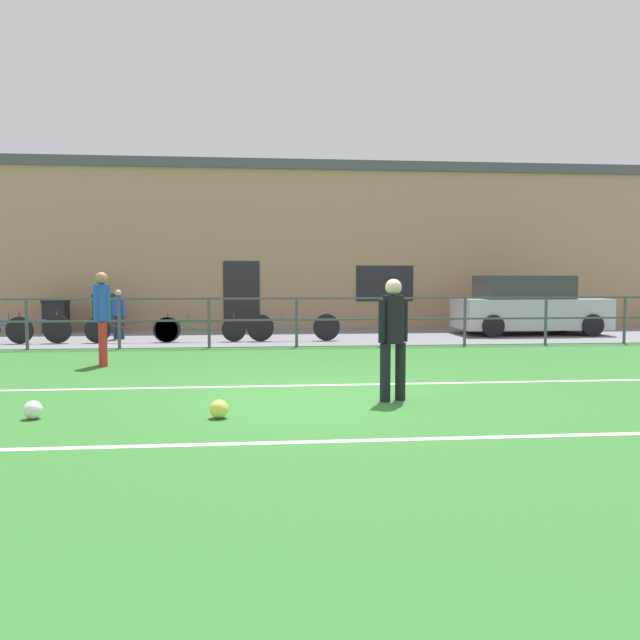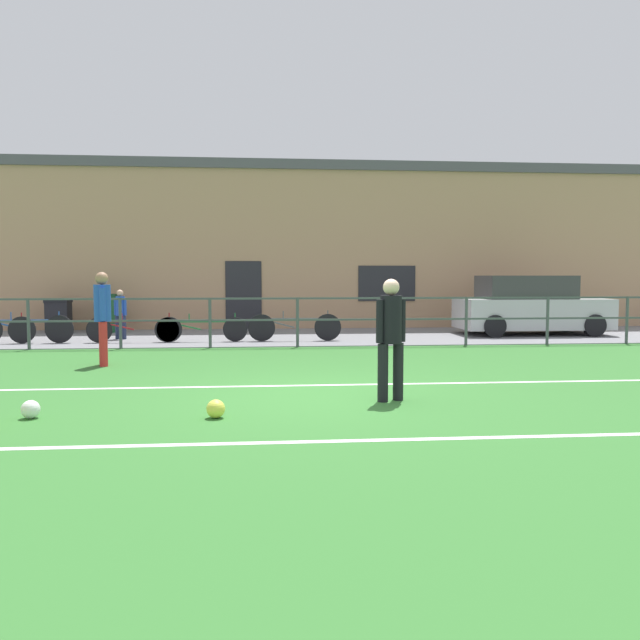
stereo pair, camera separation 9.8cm
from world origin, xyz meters
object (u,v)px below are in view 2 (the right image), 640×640
Objects in this scene: player_goalkeeper at (391,332)px; trash_bin_1 at (59,316)px; soccer_ball_spare at (216,409)px; bicycle_parked_4 at (201,329)px; bicycle_parked_0 at (295,327)px; trash_bin_0 at (107,313)px; bicycle_parked_2 at (24,329)px; soccer_ball_match at (31,409)px; player_striker at (103,313)px; spectator_child at (120,311)px; parked_car_red at (530,307)px; bicycle_parked_3 at (134,329)px.

trash_bin_1 is (-7.54, 10.71, -0.42)m from player_goalkeeper.
bicycle_parked_4 is at bearing 96.58° from soccer_ball_spare.
trash_bin_0 is at bearing 150.28° from bicycle_parked_0.
bicycle_parked_0 is 1.03× the size of bicycle_parked_4.
bicycle_parked_0 is 1.00× the size of bicycle_parked_2.
bicycle_parked_4 is 4.26m from trash_bin_0.
soccer_ball_match is at bearing -74.28° from trash_bin_1.
soccer_ball_match is at bearing 168.75° from player_striker.
bicycle_parked_4 is at bearing -45.39° from trash_bin_0.
spectator_child is (-0.73, 4.80, -0.23)m from player_striker.
parked_car_red reaches higher than trash_bin_0.
spectator_child is 1.35× the size of trash_bin_1.
bicycle_parked_2 is 3.28m from trash_bin_0.
spectator_child is at bearing -79.72° from player_goalkeeper.
parked_car_red is at bearing 43.47° from soccer_ball_match.
trash_bin_1 reaches higher than soccer_ball_match.
soccer_ball_spare is 0.20× the size of trash_bin_0.
player_goalkeeper reaches higher than bicycle_parked_4.
bicycle_parked_0 is 7.33m from trash_bin_1.
soccer_ball_match is (-4.34, -0.65, -0.80)m from player_goalkeeper.
soccer_ball_spare is at bearing 126.38° from spectator_child.
bicycle_parked_4 is at bearing -171.99° from parked_car_red.
spectator_child is 11.09m from parked_car_red.
bicycle_parked_2 is (-5.20, 8.49, 0.27)m from soccer_ball_spare.
player_striker is 0.76× the size of bicycle_parked_4.
trash_bin_1 reaches higher than soccer_ball_spare.
trash_bin_1 is at bearing 8.48° from player_striker.
bicycle_parked_4 is at bearing -180.00° from bicycle_parked_0.
parked_car_red reaches higher than bicycle_parked_4.
parked_car_red is 13.24m from bicycle_parked_2.
soccer_ball_match is at bearing -69.71° from bicycle_parked_2.
bicycle_parked_0 is at bearing -105.10° from player_goalkeeper.
soccer_ball_spare is at bearing -73.02° from bicycle_parked_3.
bicycle_parked_0 is (4.44, -0.88, -0.37)m from spectator_child.
bicycle_parked_4 is 2.41× the size of trash_bin_1.
bicycle_parked_4 is 2.05× the size of trash_bin_0.
bicycle_parked_0 is 1.01× the size of bicycle_parked_3.
spectator_child is 0.31× the size of parked_car_red.
player_goalkeeper is at bearing 8.53° from soccer_ball_match.
spectator_child is 0.55× the size of bicycle_parked_2.
player_striker is 4.86m from spectator_child.
trash_bin_1 is (-3.20, 11.36, 0.39)m from soccer_ball_match.
spectator_child is at bearing -68.23° from trash_bin_0.
player_goalkeeper is at bearing -54.86° from trash_bin_1.
soccer_ball_spare is (2.13, -0.17, 0.00)m from soccer_ball_match.
spectator_child reaches higher than bicycle_parked_2.
bicycle_parked_2 is 1.03× the size of bicycle_parked_4.
parked_car_red reaches higher than bicycle_parked_0.
player_striker is at bearing 117.44° from soccer_ball_spare.
soccer_ball_spare is 8.55m from bicycle_parked_4.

